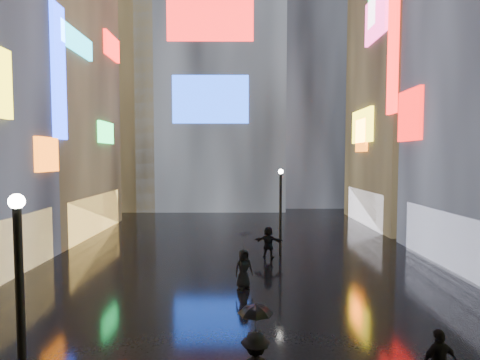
{
  "coord_description": "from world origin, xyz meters",
  "views": [
    {
      "loc": [
        -0.06,
        -2.78,
        5.89
      ],
      "look_at": [
        0.0,
        12.0,
        5.0
      ],
      "focal_mm": 28.0,
      "sensor_mm": 36.0,
      "label": 1
    }
  ],
  "objects": [
    {
      "name": "umbrella_2",
      "position": [
        0.17,
        13.8,
        2.17
      ],
      "size": [
        1.23,
        1.24,
        0.83
      ],
      "primitive_type": "imported",
      "rotation": [
        0.0,
        0.0,
        3.64
      ],
      "color": "black",
      "rests_on": "pedestrian_4"
    },
    {
      "name": "pedestrian_5",
      "position": [
        1.69,
        18.87,
        0.93
      ],
      "size": [
        1.8,
        0.92,
        1.86
      ],
      "primitive_type": "imported",
      "rotation": [
        0.0,
        0.0,
        2.92
      ],
      "color": "black",
      "rests_on": "ground"
    },
    {
      "name": "building_left_far",
      "position": [
        -15.98,
        26.0,
        10.98
      ],
      "size": [
        10.28,
        12.0,
        22.0
      ],
      "color": "black",
      "rests_on": "ground"
    },
    {
      "name": "lamp_far",
      "position": [
        2.47,
        19.56,
        2.94
      ],
      "size": [
        0.3,
        0.3,
        5.2
      ],
      "color": "black",
      "rests_on": "ground"
    },
    {
      "name": "building_right_far",
      "position": [
        15.98,
        30.0,
        13.98
      ],
      "size": [
        10.28,
        12.0,
        28.0
      ],
      "color": "black",
      "rests_on": "ground"
    },
    {
      "name": "lamp_near",
      "position": [
        -4.3,
        4.33,
        2.94
      ],
      "size": [
        0.3,
        0.3,
        5.2
      ],
      "color": "black",
      "rests_on": "ground"
    },
    {
      "name": "umbrella_1",
      "position": [
        0.33,
        5.62,
        2.19
      ],
      "size": [
        1.01,
        1.01,
        0.69
      ],
      "primitive_type": "imported",
      "rotation": [
        0.0,
        0.0,
        3.5
      ],
      "color": "black",
      "rests_on": "pedestrian_2"
    },
    {
      "name": "ground",
      "position": [
        0.0,
        20.0,
        0.0
      ],
      "size": [
        140.0,
        140.0,
        0.0
      ],
      "primitive_type": "plane",
      "color": "black",
      "rests_on": "ground"
    },
    {
      "name": "tower_flank_left",
      "position": [
        -14.0,
        42.0,
        13.0
      ],
      "size": [
        10.0,
        10.0,
        26.0
      ],
      "primitive_type": "cube",
      "color": "black",
      "rests_on": "ground"
    },
    {
      "name": "pedestrian_4",
      "position": [
        0.17,
        13.8,
        0.88
      ],
      "size": [
        1.01,
        0.85,
        1.75
      ],
      "primitive_type": "imported",
      "rotation": [
        0.0,
        0.0,
        0.4
      ],
      "color": "black",
      "rests_on": "ground"
    },
    {
      "name": "tower_flank_right",
      "position": [
        9.0,
        46.0,
        17.0
      ],
      "size": [
        12.0,
        12.0,
        34.0
      ],
      "primitive_type": "cube",
      "color": "black",
      "rests_on": "ground"
    },
    {
      "name": "tower_main",
      "position": [
        -3.0,
        43.97,
        21.01
      ],
      "size": [
        16.0,
        14.2,
        42.0
      ],
      "color": "black",
      "rests_on": "ground"
    }
  ]
}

